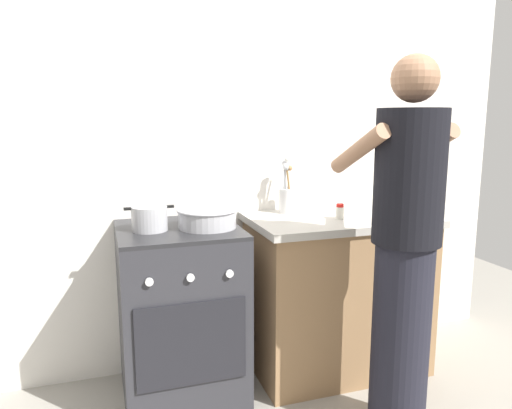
# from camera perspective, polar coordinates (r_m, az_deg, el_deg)

# --- Properties ---
(ground) EXTENTS (6.00, 6.00, 0.00)m
(ground) POSITION_cam_1_polar(r_m,az_deg,el_deg) (2.71, -0.22, -21.80)
(ground) COLOR gray
(back_wall) EXTENTS (3.20, 0.10, 2.50)m
(back_wall) POSITION_cam_1_polar(r_m,az_deg,el_deg) (2.84, 0.47, 6.43)
(back_wall) COLOR silver
(back_wall) RESTS_ON ground
(countertop) EXTENTS (1.00, 0.60, 0.90)m
(countertop) POSITION_cam_1_polar(r_m,az_deg,el_deg) (2.83, 9.61, -10.30)
(countertop) COLOR #99724C
(countertop) RESTS_ON ground
(stove_range) EXTENTS (0.60, 0.62, 0.90)m
(stove_range) POSITION_cam_1_polar(r_m,az_deg,el_deg) (2.56, -8.95, -12.62)
(stove_range) COLOR #2D2D33
(stove_range) RESTS_ON ground
(pot) EXTENTS (0.24, 0.17, 0.12)m
(pot) POSITION_cam_1_polar(r_m,az_deg,el_deg) (2.38, -12.55, -1.63)
(pot) COLOR #B2B2B7
(pot) RESTS_ON stove_range
(mixing_bowl) EXTENTS (0.30, 0.30, 0.10)m
(mixing_bowl) POSITION_cam_1_polar(r_m,az_deg,el_deg) (2.40, -5.81, -1.51)
(mixing_bowl) COLOR #B7B7BC
(mixing_bowl) RESTS_ON stove_range
(utensil_crock) EXTENTS (0.10, 0.10, 0.33)m
(utensil_crock) POSITION_cam_1_polar(r_m,az_deg,el_deg) (2.76, 3.76, 1.08)
(utensil_crock) COLOR silver
(utensil_crock) RESTS_ON countertop
(spice_bottle) EXTENTS (0.04, 0.04, 0.08)m
(spice_bottle) POSITION_cam_1_polar(r_m,az_deg,el_deg) (2.63, 9.94, -0.83)
(spice_bottle) COLOR silver
(spice_bottle) RESTS_ON countertop
(person) EXTENTS (0.41, 0.50, 1.70)m
(person) POSITION_cam_1_polar(r_m,az_deg,el_deg) (2.22, 17.26, -5.33)
(person) COLOR black
(person) RESTS_ON ground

